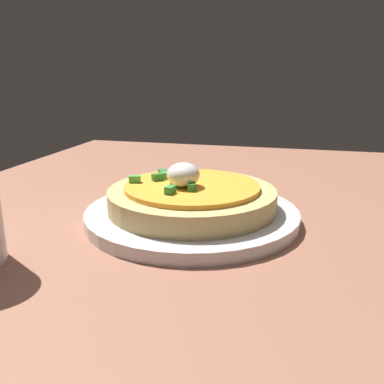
{
  "coord_description": "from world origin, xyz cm",
  "views": [
    {
      "loc": [
        -39.59,
        -14.82,
        19.7
      ],
      "look_at": [
        4.08,
        -3.67,
        6.41
      ],
      "focal_mm": 38.61,
      "sensor_mm": 36.0,
      "label": 1
    }
  ],
  "objects": [
    {
      "name": "dining_table",
      "position": [
        0.0,
        0.0,
        1.5
      ],
      "size": [
        107.64,
        68.65,
        3.0
      ],
      "primitive_type": "cube",
      "color": "#97604A",
      "rests_on": "ground"
    },
    {
      "name": "plate",
      "position": [
        4.08,
        -3.67,
        3.71
      ],
      "size": [
        24.43,
        24.43,
        1.41
      ],
      "primitive_type": "cylinder",
      "color": "silver",
      "rests_on": "dining_table"
    },
    {
      "name": "pizza",
      "position": [
        4.04,
        -3.62,
        5.89
      ],
      "size": [
        19.16,
        19.16,
        5.6
      ],
      "color": "tan",
      "rests_on": "plate"
    }
  ]
}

